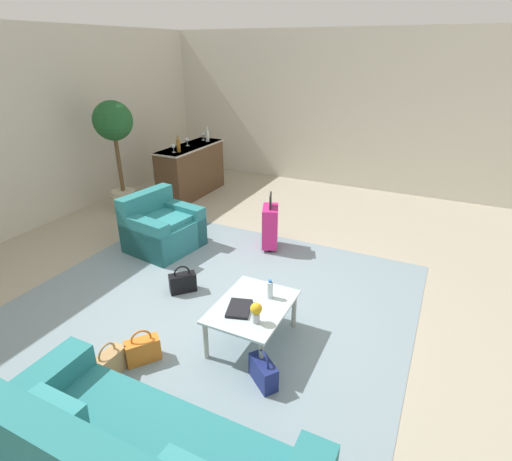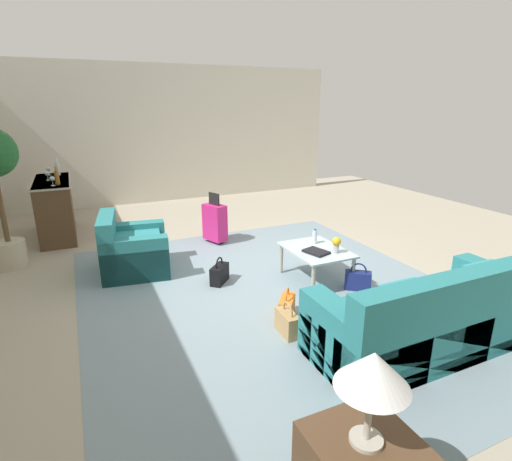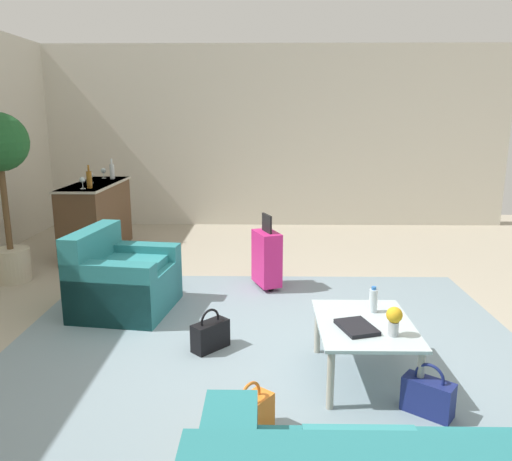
% 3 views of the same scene
% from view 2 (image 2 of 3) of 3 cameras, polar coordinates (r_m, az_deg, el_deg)
% --- Properties ---
extents(ground_plane, '(12.00, 12.00, 0.00)m').
position_cam_2_polar(ground_plane, '(5.48, 1.69, -6.42)').
color(ground_plane, '#A89E89').
extents(wall_right, '(0.12, 8.00, 3.10)m').
position_cam_2_polar(wall_right, '(9.82, -11.75, 13.28)').
color(wall_right, beige).
rests_on(wall_right, ground).
extents(area_rug, '(5.20, 4.40, 0.01)m').
position_cam_2_polar(area_rug, '(4.92, 2.70, -9.37)').
color(area_rug, gray).
rests_on(area_rug, ground).
extents(couch, '(0.89, 2.20, 0.89)m').
position_cam_2_polar(couch, '(4.12, 23.69, -11.88)').
color(couch, teal).
rests_on(couch, ground).
extents(armchair, '(1.04, 0.98, 0.83)m').
position_cam_2_polar(armchair, '(5.76, -17.53, -2.92)').
color(armchair, teal).
rests_on(armchair, ground).
extents(coffee_table, '(0.91, 0.68, 0.44)m').
position_cam_2_polar(coffee_table, '(5.25, 8.58, -3.24)').
color(coffee_table, silver).
rests_on(coffee_table, ground).
extents(water_bottle, '(0.06, 0.06, 0.20)m').
position_cam_2_polar(water_bottle, '(5.41, 8.40, -0.86)').
color(water_bottle, silver).
rests_on(water_bottle, coffee_table).
extents(coffee_table_book, '(0.35, 0.29, 0.03)m').
position_cam_2_polar(coffee_table_book, '(5.09, 8.59, -3.02)').
color(coffee_table_book, black).
rests_on(coffee_table_book, coffee_table).
extents(flower_vase, '(0.11, 0.11, 0.21)m').
position_cam_2_polar(flower_vase, '(5.10, 11.43, -1.84)').
color(flower_vase, '#B2B7BC').
rests_on(flower_vase, coffee_table).
extents(table_lamp, '(0.39, 0.39, 0.55)m').
position_cam_2_polar(table_lamp, '(2.19, 16.38, -18.86)').
color(table_lamp, '#ADA899').
rests_on(table_lamp, side_table).
extents(bar_console, '(1.66, 0.58, 0.99)m').
position_cam_2_polar(bar_console, '(7.78, -26.71, 2.95)').
color(bar_console, '#513823').
rests_on(bar_console, ground).
extents(wine_glass_leftmost, '(0.08, 0.08, 0.15)m').
position_cam_2_polar(wine_glass_leftmost, '(7.12, -27.11, 6.56)').
color(wine_glass_leftmost, silver).
rests_on(wine_glass_leftmost, bar_console).
extents(wine_glass_left_of_centre, '(0.08, 0.08, 0.15)m').
position_cam_2_polar(wine_glass_left_of_centre, '(7.68, -27.66, 7.16)').
color(wine_glass_left_of_centre, silver).
rests_on(wine_glass_left_of_centre, bar_console).
extents(wine_glass_right_of_centre, '(0.08, 0.08, 0.15)m').
position_cam_2_polar(wine_glass_right_of_centre, '(8.24, -27.52, 7.77)').
color(wine_glass_right_of_centre, silver).
rests_on(wine_glass_right_of_centre, bar_console).
extents(wine_bottle_amber, '(0.07, 0.07, 0.30)m').
position_cam_2_polar(wine_bottle_amber, '(7.18, -26.57, 6.78)').
color(wine_bottle_amber, brown).
rests_on(wine_bottle_amber, bar_console).
extents(wine_bottle_clear, '(0.07, 0.07, 0.30)m').
position_cam_2_polar(wine_bottle_clear, '(8.15, -26.46, 7.89)').
color(wine_bottle_clear, silver).
rests_on(wine_bottle_clear, bar_console).
extents(suitcase_magenta, '(0.45, 0.35, 0.85)m').
position_cam_2_polar(suitcase_magenta, '(6.68, -5.91, 1.23)').
color(suitcase_magenta, '#D12375').
rests_on(suitcase_magenta, ground).
extents(handbag_orange, '(0.34, 0.31, 0.36)m').
position_cam_2_polar(handbag_orange, '(4.42, 4.43, -10.88)').
color(handbag_orange, orange).
rests_on(handbag_orange, ground).
extents(handbag_navy, '(0.31, 0.34, 0.36)m').
position_cam_2_polar(handbag_navy, '(5.19, 14.34, -6.87)').
color(handbag_navy, navy).
rests_on(handbag_navy, ground).
extents(handbag_tan, '(0.32, 0.15, 0.36)m').
position_cam_2_polar(handbag_tan, '(4.14, 4.52, -12.99)').
color(handbag_tan, tan).
rests_on(handbag_tan, ground).
extents(handbag_black, '(0.33, 0.32, 0.36)m').
position_cam_2_polar(handbag_black, '(5.23, -5.24, -6.16)').
color(handbag_black, black).
rests_on(handbag_black, ground).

